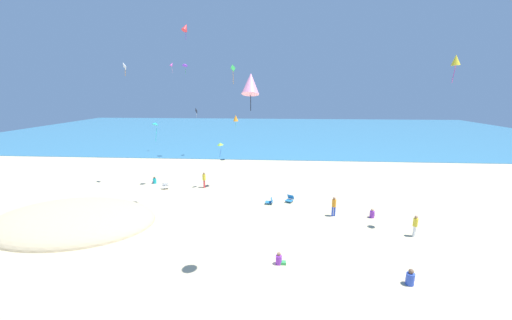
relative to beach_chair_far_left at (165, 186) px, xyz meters
The scene contains 24 objects.
ground_plane 9.08m from the beach_chair_far_left, ahead, with size 120.00×120.00×0.00m, color #C6B58C.
ocean_water 43.16m from the beach_chair_far_left, 78.02° to the left, with size 120.00×60.00×0.05m, color teal.
dune_mound 8.47m from the beach_chair_far_left, 116.07° to the right, with size 11.35×7.95×2.22m, color tan.
beach_chair_far_left is the anchor object (origin of this frame).
beach_chair_far_right 11.89m from the beach_chair_far_left, 12.68° to the right, with size 0.81×0.87×0.58m.
beach_chair_mid_beach 10.46m from the beach_chair_far_left, 18.01° to the right, with size 0.63×0.55×0.56m.
person_0 2.20m from the beach_chair_far_left, 138.54° to the left, with size 0.59×0.61×0.70m.
person_1 15.58m from the beach_chair_far_left, 19.75° to the right, with size 0.35×0.35×1.48m.
person_2 20.77m from the beach_chair_far_left, 22.74° to the right, with size 0.40×0.40×1.41m.
person_3 15.78m from the beach_chair_far_left, 47.62° to the right, with size 0.56×0.34×0.69m.
person_4 18.21m from the beach_chair_far_left, 16.96° to the right, with size 0.52×0.63×0.70m.
person_5 21.17m from the beach_chair_far_left, 37.45° to the right, with size 0.61×0.73×0.81m.
person_6 3.71m from the beach_chair_far_left, ahead, with size 0.30×0.30×1.49m.
kite_orange 14.08m from the beach_chair_far_left, 66.75° to the left, with size 0.85×0.87×1.79m.
kite_white 11.51m from the beach_chair_far_left, 158.47° to the left, with size 0.48×0.49×1.18m.
kite_green 12.43m from the beach_chair_far_left, ahead, with size 0.36×0.51×1.65m.
kite_lime 6.55m from the beach_chair_far_left, ahead, with size 0.49×0.67×1.35m.
kite_magenta 21.51m from the beach_chair_far_left, 105.14° to the left, with size 0.67×0.67×1.54m.
kite_red 14.30m from the beach_chair_far_left, 23.20° to the left, with size 0.85×0.92×1.43m.
kite_yellow 24.19m from the beach_chair_far_left, 18.91° to the right, with size 0.61×0.57×1.59m.
kite_black 15.49m from the beach_chair_far_left, 92.44° to the left, with size 0.23×0.77×1.29m.
kite_purple 18.10m from the beach_chair_far_left, 96.51° to the left, with size 0.92×0.86×1.39m.
kite_pink 17.92m from the beach_chair_far_left, 53.51° to the right, with size 0.84×1.04×1.73m.
kite_teal 7.34m from the beach_chair_far_left, 73.18° to the right, with size 0.65×0.61×1.52m.
Camera 1 is at (1.38, -14.00, 8.92)m, focal length 20.37 mm.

